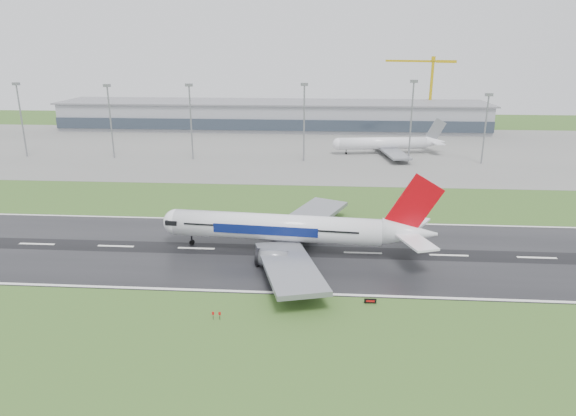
{
  "coord_description": "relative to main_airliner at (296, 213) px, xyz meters",
  "views": [
    {
      "loc": [
        30.43,
        -113.97,
        47.2
      ],
      "look_at": [
        21.39,
        12.0,
        7.0
      ],
      "focal_mm": 32.2,
      "sensor_mm": 36.0,
      "label": 1
    }
  ],
  "objects": [
    {
      "name": "floodmast_2",
      "position": [
        -49.82,
        99.83,
        5.59
      ],
      "size": [
        0.64,
        0.64,
        30.53
      ],
      "primitive_type": "cylinder",
      "color": "gray",
      "rests_on": "ground"
    },
    {
      "name": "floodmast_3",
      "position": [
        -2.26,
        99.83,
        5.83
      ],
      "size": [
        0.64,
        0.64,
        31.02
      ],
      "primitive_type": "cylinder",
      "color": "gray",
      "rests_on": "ground"
    },
    {
      "name": "ground",
      "position": [
        -24.01,
        -0.17,
        -9.68
      ],
      "size": [
        520.0,
        520.0,
        0.0
      ],
      "primitive_type": "plane",
      "color": "#30531E",
      "rests_on": "ground"
    },
    {
      "name": "floodmast_5",
      "position": [
        71.19,
        99.83,
        4.02
      ],
      "size": [
        0.64,
        0.64,
        27.4
      ],
      "primitive_type": "cylinder",
      "color": "gray",
      "rests_on": "ground"
    },
    {
      "name": "apron",
      "position": [
        -24.01,
        124.83,
        -9.64
      ],
      "size": [
        400.0,
        130.0,
        0.08
      ],
      "primitive_type": "cube",
      "color": "slate",
      "rests_on": "ground"
    },
    {
      "name": "runway_sign",
      "position": [
        15.74,
        -25.12,
        -9.16
      ],
      "size": [
        2.31,
        0.47,
        1.04
      ],
      "primitive_type": null,
      "rotation": [
        0.0,
        0.0,
        -0.09
      ],
      "color": "black",
      "rests_on": "ground"
    },
    {
      "name": "tower_crane",
      "position": [
        67.89,
        199.83,
        10.68
      ],
      "size": [
        39.08,
        16.54,
        40.71
      ],
      "primitive_type": null,
      "rotation": [
        0.0,
        0.0,
        -0.36
      ],
      "color": "#C19E0C",
      "rests_on": "ground"
    },
    {
      "name": "floodmast_1",
      "position": [
        -84.53,
        99.83,
        5.39
      ],
      "size": [
        0.64,
        0.64,
        30.14
      ],
      "primitive_type": "cylinder",
      "color": "gray",
      "rests_on": "ground"
    },
    {
      "name": "main_airliner",
      "position": [
        0.0,
        0.0,
        0.0
      ],
      "size": [
        69.93,
        67.11,
        19.15
      ],
      "primitive_type": null,
      "rotation": [
        0.0,
        0.0,
        -0.09
      ],
      "color": "white",
      "rests_on": "runway"
    },
    {
      "name": "floodmast_0",
      "position": [
        -123.84,
        99.83,
        5.63
      ],
      "size": [
        0.64,
        0.64,
        30.61
      ],
      "primitive_type": "cylinder",
      "color": "gray",
      "rests_on": "ground"
    },
    {
      "name": "parked_airliner",
      "position": [
        34.25,
        117.39,
        -1.99
      ],
      "size": [
        58.46,
        55.45,
        15.21
      ],
      "primitive_type": null,
      "rotation": [
        0.0,
        0.0,
        0.15
      ],
      "color": "silver",
      "rests_on": "apron"
    },
    {
      "name": "floodmast_4",
      "position": [
        41.39,
        99.83,
        6.55
      ],
      "size": [
        0.64,
        0.64,
        32.46
      ],
      "primitive_type": "cylinder",
      "color": "gray",
      "rests_on": "ground"
    },
    {
      "name": "terminal",
      "position": [
        -24.01,
        184.83,
        -2.18
      ],
      "size": [
        240.0,
        36.0,
        15.0
      ],
      "primitive_type": "cube",
      "color": "gray",
      "rests_on": "ground"
    },
    {
      "name": "runway",
      "position": [
        -24.01,
        -0.17,
        -9.63
      ],
      "size": [
        400.0,
        45.0,
        0.1
      ],
      "primitive_type": "cube",
      "color": "black",
      "rests_on": "ground"
    }
  ]
}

